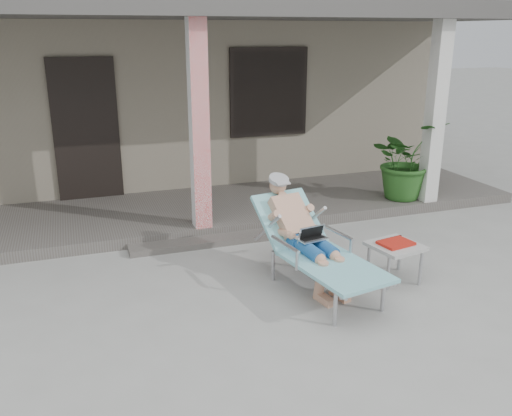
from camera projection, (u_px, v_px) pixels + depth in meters
name	position (u px, v px, depth m)	size (l,w,h in m)	color
ground	(255.00, 311.00, 5.27)	(60.00, 60.00, 0.00)	#9E9E99
house	(147.00, 81.00, 10.59)	(10.40, 5.40, 3.30)	gray
porch_deck	(189.00, 212.00, 7.94)	(10.00, 2.00, 0.15)	#605B56
porch_overhang	(182.00, 16.00, 7.05)	(10.00, 2.30, 2.85)	silver
porch_step	(208.00, 241.00, 6.92)	(2.00, 0.30, 0.07)	#605B56
lounger	(310.00, 221.00, 5.63)	(0.96, 1.84, 1.16)	#B7B7BC
side_table	(395.00, 248.00, 5.82)	(0.58, 0.58, 0.45)	#ACABA7
potted_palm	(405.00, 160.00, 8.19)	(1.07, 0.92, 1.19)	#26591E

